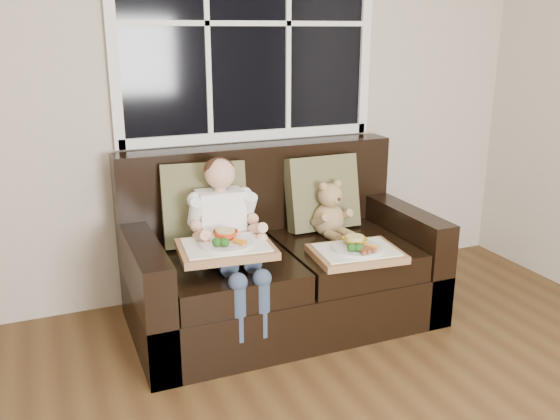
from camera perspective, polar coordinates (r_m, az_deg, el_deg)
name	(u,v)px	position (r m, az deg, el deg)	size (l,w,h in m)	color
room_walls	(502,43)	(1.25, 20.59, 14.83)	(4.52, 5.02, 2.71)	#BDB19C
window_back	(248,23)	(3.61, -3.11, 17.50)	(1.62, 0.04, 1.37)	black
loveseat	(278,266)	(3.44, -0.16, -5.37)	(1.70, 0.92, 0.96)	black
pillow_left	(204,204)	(3.33, -7.31, 0.57)	(0.49, 0.27, 0.48)	#676640
pillow_right	(322,193)	(3.59, 4.08, 1.67)	(0.45, 0.21, 0.46)	#676640
child	(226,226)	(3.11, -5.18, -1.54)	(0.36, 0.59, 0.81)	white
teddy_bear	(330,213)	(3.49, 4.81, -0.26)	(0.22, 0.27, 0.34)	tan
tray_left	(226,247)	(2.98, -5.23, -3.52)	(0.50, 0.40, 0.11)	#AA7A4D
tray_right	(356,252)	(3.19, 7.35, -3.99)	(0.49, 0.39, 0.11)	#AA7A4D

